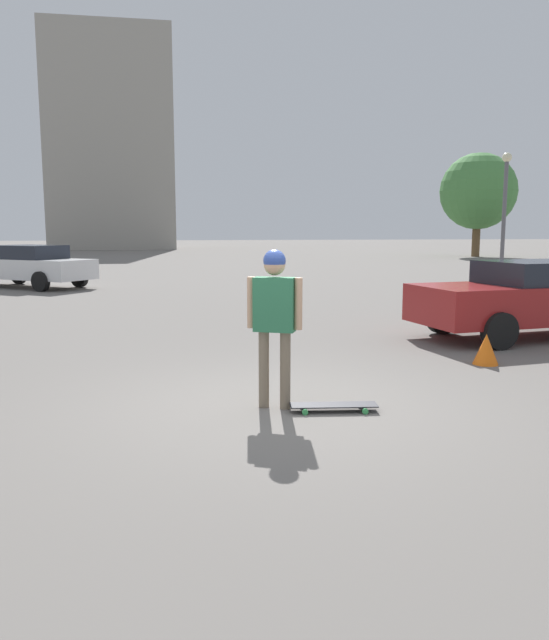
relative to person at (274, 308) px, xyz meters
name	(u,v)px	position (x,y,z in m)	size (l,w,h in m)	color
ground_plane	(274,408)	(0.00, 0.00, -1.14)	(220.00, 220.00, 0.00)	slate
person	(274,308)	(0.00, 0.00, 0.00)	(0.37, 0.58, 1.79)	#7A6B56
skateboard	(334,405)	(0.25, 0.62, -1.08)	(0.38, 0.99, 0.08)	#232328
car_parked_near	(536,297)	(-3.79, 5.65, -0.39)	(2.38, 4.83, 1.42)	maroon
car_parked_far	(29,265)	(-16.00, -5.81, -0.38)	(4.25, 4.88, 1.47)	silver
building_block_distant	(112,142)	(-59.68, -6.05, 9.52)	(8.20, 12.21, 21.33)	#9E998E
tree_distant	(478,192)	(-36.19, 21.48, 3.58)	(5.51, 5.51, 7.50)	brown
traffic_cone	(486,349)	(-1.71, 3.52, -0.91)	(0.38, 0.38, 0.46)	orange
lamp_post	(504,210)	(-10.77, 8.93, 1.44)	(0.28, 0.28, 4.26)	#59595E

